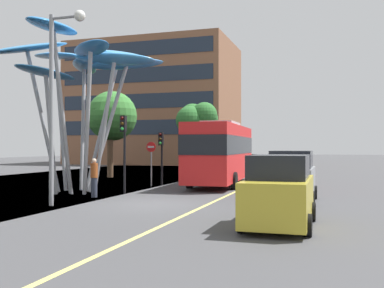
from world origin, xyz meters
TOP-DOWN VIEW (x-y plane):
  - ground at (-0.67, 0.00)m, footprint 120.00×240.00m
  - red_bus at (0.58, 9.79)m, footprint 3.16×10.39m
  - leaf_sculpture at (-5.29, 3.22)m, footprint 8.90×8.75m
  - traffic_light_kerb_near at (-2.81, 3.27)m, footprint 0.28×0.42m
  - traffic_light_kerb_far at (-2.82, 8.37)m, footprint 0.28×0.42m
  - car_parked_near at (5.64, -3.63)m, footprint 1.96×4.08m
  - car_parked_mid at (5.46, 2.51)m, footprint 2.00×4.07m
  - street_lamp at (-3.21, -1.66)m, footprint 1.59×0.44m
  - tree_pavement_near at (-9.32, 14.28)m, footprint 4.13×4.48m
  - tree_pavement_far at (-5.72, 25.96)m, footprint 4.16×4.62m
  - pedestrian at (-3.41, 1.42)m, footprint 0.34×0.34m
  - no_entry_sign at (-3.18, 7.66)m, footprint 0.60×0.12m
  - backdrop_building at (-16.54, 40.95)m, footprint 21.60×13.60m

SIDE VIEW (x-z plane):
  - ground at x=-0.67m, z-range -0.10..0.00m
  - pedestrian at x=-3.41m, z-range 0.01..1.81m
  - car_parked_near at x=5.64m, z-range -0.06..2.04m
  - car_parked_mid at x=5.46m, z-range -0.07..2.11m
  - no_entry_sign at x=-3.18m, z-range 0.43..3.06m
  - red_bus at x=0.58m, z-range 0.18..4.04m
  - traffic_light_kerb_far at x=-2.82m, z-range 0.73..3.95m
  - traffic_light_kerb_near at x=-2.81m, z-range 0.87..4.76m
  - tree_pavement_near at x=-9.32m, z-range 1.41..8.09m
  - street_lamp at x=-3.21m, z-range 1.05..8.73m
  - tree_pavement_far at x=-5.72m, z-range 1.66..8.40m
  - leaf_sculpture at x=-5.29m, z-range 2.47..10.73m
  - backdrop_building at x=-16.54m, z-range 0.00..16.41m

